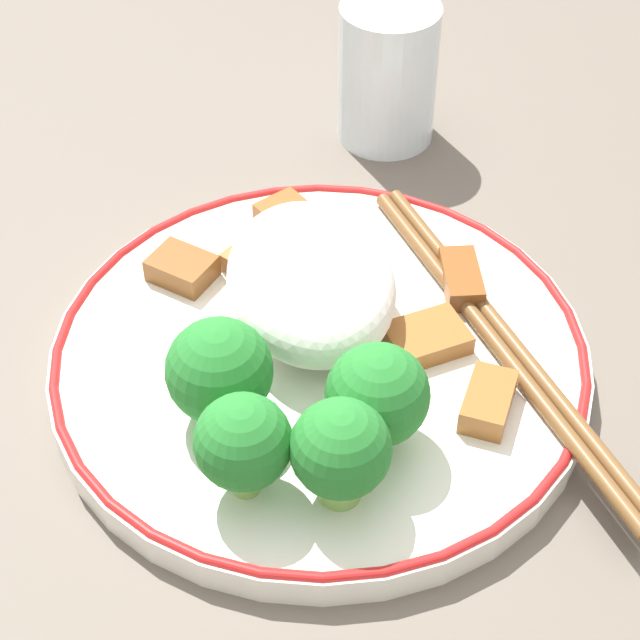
{
  "coord_description": "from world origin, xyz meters",
  "views": [
    {
      "loc": [
        0.36,
        -0.07,
        0.39
      ],
      "look_at": [
        0.0,
        0.0,
        0.04
      ],
      "focal_mm": 60.0,
      "sensor_mm": 36.0,
      "label": 1
    }
  ],
  "objects_px": {
    "broccoli_back_left": "(219,371)",
    "broccoli_back_center": "(243,443)",
    "chopsticks": "(501,339)",
    "broccoli_back_right": "(340,451)",
    "broccoli_mid_left": "(377,396)",
    "drinking_glass": "(388,73)",
    "plate": "(320,358)"
  },
  "relations": [
    {
      "from": "broccoli_mid_left",
      "to": "chopsticks",
      "type": "height_order",
      "value": "broccoli_mid_left"
    },
    {
      "from": "broccoli_back_right",
      "to": "chopsticks",
      "type": "bearing_deg",
      "value": 126.64
    },
    {
      "from": "chopsticks",
      "to": "plate",
      "type": "bearing_deg",
      "value": -99.74
    },
    {
      "from": "broccoli_mid_left",
      "to": "plate",
      "type": "bearing_deg",
      "value": -168.07
    },
    {
      "from": "broccoli_back_center",
      "to": "broccoli_mid_left",
      "type": "xyz_separation_m",
      "value": [
        -0.02,
        0.06,
        -0.0
      ]
    },
    {
      "from": "broccoli_back_right",
      "to": "drinking_glass",
      "type": "bearing_deg",
      "value": 161.88
    },
    {
      "from": "broccoli_back_left",
      "to": "broccoli_back_center",
      "type": "xyz_separation_m",
      "value": [
        0.04,
        0.0,
        0.0
      ]
    },
    {
      "from": "broccoli_back_center",
      "to": "broccoli_mid_left",
      "type": "relative_size",
      "value": 0.99
    },
    {
      "from": "drinking_glass",
      "to": "broccoli_back_left",
      "type": "bearing_deg",
      "value": -30.8
    },
    {
      "from": "broccoli_back_left",
      "to": "broccoli_back_center",
      "type": "distance_m",
      "value": 0.04
    },
    {
      "from": "plate",
      "to": "broccoli_back_right",
      "type": "distance_m",
      "value": 0.09
    },
    {
      "from": "broccoli_back_right",
      "to": "broccoli_mid_left",
      "type": "bearing_deg",
      "value": 139.92
    },
    {
      "from": "plate",
      "to": "broccoli_back_right",
      "type": "bearing_deg",
      "value": -6.22
    },
    {
      "from": "plate",
      "to": "broccoli_mid_left",
      "type": "bearing_deg",
      "value": 11.93
    },
    {
      "from": "broccoli_back_center",
      "to": "broccoli_mid_left",
      "type": "distance_m",
      "value": 0.06
    },
    {
      "from": "broccoli_back_center",
      "to": "broccoli_back_right",
      "type": "xyz_separation_m",
      "value": [
        0.01,
        0.04,
        -0.0
      ]
    },
    {
      "from": "broccoli_mid_left",
      "to": "broccoli_back_right",
      "type": "bearing_deg",
      "value": -40.08
    },
    {
      "from": "broccoli_back_center",
      "to": "drinking_glass",
      "type": "bearing_deg",
      "value": 154.14
    },
    {
      "from": "chopsticks",
      "to": "drinking_glass",
      "type": "xyz_separation_m",
      "value": [
        -0.21,
        -0.0,
        0.02
      ]
    },
    {
      "from": "plate",
      "to": "broccoli_back_center",
      "type": "relative_size",
      "value": 5.04
    },
    {
      "from": "broccoli_back_center",
      "to": "broccoli_back_left",
      "type": "bearing_deg",
      "value": -174.89
    },
    {
      "from": "plate",
      "to": "drinking_glass",
      "type": "height_order",
      "value": "drinking_glass"
    },
    {
      "from": "plate",
      "to": "broccoli_back_left",
      "type": "distance_m",
      "value": 0.07
    },
    {
      "from": "plate",
      "to": "broccoli_mid_left",
      "type": "xyz_separation_m",
      "value": [
        0.06,
        0.01,
        0.04
      ]
    },
    {
      "from": "plate",
      "to": "broccoli_mid_left",
      "type": "relative_size",
      "value": 4.97
    },
    {
      "from": "broccoli_back_left",
      "to": "broccoli_mid_left",
      "type": "relative_size",
      "value": 1.01
    },
    {
      "from": "broccoli_back_center",
      "to": "chopsticks",
      "type": "distance_m",
      "value": 0.15
    },
    {
      "from": "broccoli_back_center",
      "to": "chopsticks",
      "type": "height_order",
      "value": "broccoli_back_center"
    },
    {
      "from": "chopsticks",
      "to": "drinking_glass",
      "type": "distance_m",
      "value": 0.21
    },
    {
      "from": "broccoli_back_left",
      "to": "chopsticks",
      "type": "xyz_separation_m",
      "value": [
        -0.02,
        0.14,
        -0.03
      ]
    },
    {
      "from": "broccoli_back_left",
      "to": "drinking_glass",
      "type": "height_order",
      "value": "drinking_glass"
    },
    {
      "from": "plate",
      "to": "broccoli_back_center",
      "type": "xyz_separation_m",
      "value": [
        0.08,
        -0.05,
        0.04
      ]
    }
  ]
}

